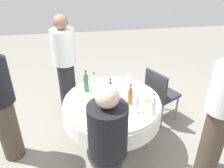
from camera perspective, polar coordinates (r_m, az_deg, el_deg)
ground_plane at (r=3.44m, az=0.00°, el=-14.17°), size 10.00×10.00×0.00m
dining_table at (r=3.05m, az=0.00°, el=-6.33°), size 1.24×1.24×0.74m
bottle_clear_front at (r=2.71m, az=9.83°, el=-4.92°), size 0.06×0.06×0.27m
bottle_dark_green_north at (r=2.88m, az=-0.42°, el=-1.56°), size 0.06×0.06×0.31m
bottle_green_south at (r=3.10m, az=-6.24°, el=0.52°), size 0.07×0.07×0.30m
bottle_clear_rear at (r=2.71m, az=5.84°, el=-4.75°), size 0.07×0.07×0.26m
bottle_amber_left at (r=2.85m, az=4.38°, el=-2.69°), size 0.06×0.06×0.26m
bottle_clear_right at (r=3.05m, az=-4.25°, el=0.09°), size 0.06×0.06×0.30m
wine_glass_rear at (r=2.56m, az=-2.45°, el=-7.28°), size 0.07×0.07×0.15m
wine_glass_left at (r=3.25m, az=4.02°, el=1.52°), size 0.06×0.06×0.14m
wine_glass_right at (r=3.00m, az=-3.24°, el=-1.27°), size 0.07×0.07×0.15m
wine_glass_outer at (r=2.73m, az=2.99°, el=-4.98°), size 0.06×0.06×0.15m
wine_glass_west at (r=2.99m, az=4.44°, el=-1.33°), size 0.07×0.07×0.15m
plate_west at (r=3.25m, az=-2.11°, el=-0.39°), size 0.22×0.22×0.02m
plate_inner at (r=2.86m, az=-6.26°, el=-5.42°), size 0.23×0.23×0.02m
plate_east at (r=2.97m, az=8.29°, el=-4.04°), size 0.23×0.23×0.04m
spoon_north at (r=2.74m, az=-1.47°, el=-7.18°), size 0.14×0.14×0.00m
person_front at (r=3.05m, az=-25.12°, el=-4.16°), size 0.34×0.34×1.59m
person_north at (r=3.67m, az=-11.17°, el=4.47°), size 0.34×0.34×1.61m
person_south at (r=2.80m, az=24.51°, el=-6.72°), size 0.34×0.34×1.63m
person_rear at (r=2.22m, az=-0.97°, el=-16.65°), size 0.34×0.34×1.52m
chair_right at (r=3.61m, az=11.32°, el=-1.90°), size 0.54×0.54×0.87m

